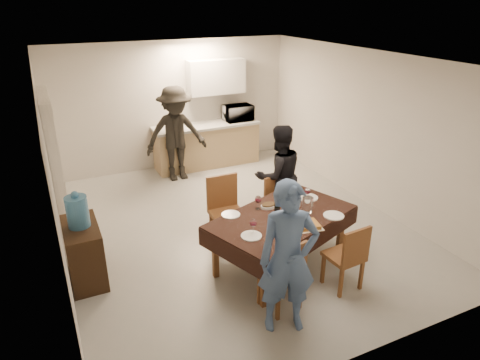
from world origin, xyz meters
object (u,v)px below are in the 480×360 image
object	(u,v)px
wine_bottle	(277,204)
person_near	(288,259)
savoury_tart	(305,225)
microwave	(238,113)
water_jug	(77,212)
person_far	(279,176)
person_kitchen	(176,134)
dining_table	(282,218)
water_pitcher	(307,205)
console	(84,253)

from	to	relation	value
wine_bottle	person_near	size ratio (longest dim) A/B	0.17
savoury_tart	microwave	xyz separation A→B (m)	(1.09, 4.29, 0.31)
wine_bottle	savoury_tart	size ratio (longest dim) A/B	0.74
water_jug	person_far	size ratio (longest dim) A/B	0.24
water_jug	wine_bottle	distance (m)	2.49
microwave	water_jug	bearing A→B (deg)	40.92
savoury_tart	person_kitchen	xyz separation A→B (m)	(-0.45, 3.84, 0.16)
dining_table	water_jug	size ratio (longest dim) A/B	5.47
dining_table	microwave	world-z (taller)	microwave
water_pitcher	microwave	distance (m)	4.06
console	water_pitcher	world-z (taller)	water_pitcher
water_pitcher	person_kitchen	bearing A→B (deg)	101.21
savoury_tart	person_near	bearing A→B (deg)	-134.13
console	water_pitcher	distance (m)	2.93
microwave	person_kitchen	distance (m)	1.61
water_pitcher	person_kitchen	world-z (taller)	person_kitchen
savoury_tart	water_pitcher	bearing A→B (deg)	52.85
water_jug	person_kitchen	size ratio (longest dim) A/B	0.21
dining_table	water_pitcher	bearing A→B (deg)	-28.44
savoury_tart	wine_bottle	bearing A→B (deg)	109.23
person_near	console	bearing A→B (deg)	154.16
savoury_tart	console	bearing A→B (deg)	155.35
person_kitchen	console	bearing A→B (deg)	-127.78
water_jug	microwave	bearing A→B (deg)	40.92
person_near	microwave	bearing A→B (deg)	89.12
dining_table	console	world-z (taller)	console
console	water_pitcher	bearing A→B (deg)	-16.63
wine_bottle	dining_table	bearing A→B (deg)	-45.00
dining_table	microwave	bearing A→B (deg)	52.78
person_far	savoury_tart	bearing A→B (deg)	74.65
wine_bottle	microwave	world-z (taller)	microwave
console	water_jug	world-z (taller)	water_jug
water_jug	person_near	world-z (taller)	person_near
console	water_jug	distance (m)	0.58
water_jug	person_far	distance (m)	2.99
dining_table	wine_bottle	world-z (taller)	wine_bottle
water_pitcher	person_near	world-z (taller)	person_near
dining_table	console	distance (m)	2.57
dining_table	person_near	bearing A→B (deg)	-137.96
console	wine_bottle	xyz separation A→B (m)	(2.38, -0.73, 0.51)
water_jug	savoury_tart	bearing A→B (deg)	-24.65
water_jug	person_kitchen	bearing A→B (deg)	52.22
water_pitcher	savoury_tart	xyz separation A→B (m)	(-0.25, -0.33, -0.08)
water_pitcher	person_near	distance (m)	1.35
water_pitcher	person_far	distance (m)	1.12
dining_table	savoury_tart	bearing A→B (deg)	-95.57
person_near	wine_bottle	bearing A→B (deg)	83.99
water_jug	dining_table	bearing A→B (deg)	-17.81
dining_table	wine_bottle	xyz separation A→B (m)	(-0.05, 0.05, 0.19)
person_kitchen	microwave	bearing A→B (deg)	16.33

